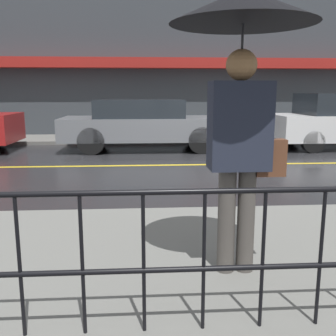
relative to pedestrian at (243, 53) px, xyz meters
name	(u,v)px	position (x,y,z in m)	size (l,w,h in m)	color
ground_plane	(184,165)	(0.16, 5.52, -1.90)	(80.00, 80.00, 0.00)	#262628
sidewalk_near	(241,256)	(0.16, 0.40, -1.85)	(28.00, 2.94, 0.11)	slate
sidewalk_far	(169,138)	(0.16, 10.21, -1.85)	(28.00, 2.10, 0.11)	slate
lane_marking	(184,165)	(0.16, 5.52, -1.90)	(25.20, 0.12, 0.01)	gold
building_storefront	(167,50)	(0.16, 11.39, 1.17)	(28.00, 0.85, 6.19)	#383D42
railing_foreground	(293,240)	(0.16, -0.82, -1.20)	(12.00, 0.04, 0.93)	black
pedestrian	(243,53)	(0.00, 0.00, 0.00)	(1.14, 1.14, 2.26)	#4C4742
car_grey	(144,124)	(-0.70, 7.93, -1.16)	(4.66, 1.78, 1.40)	slate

